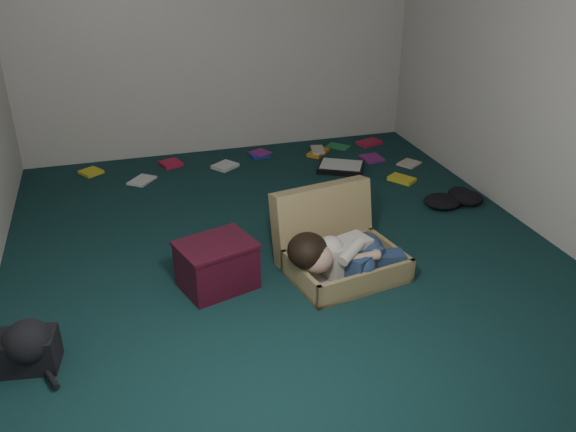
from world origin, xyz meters
TOP-DOWN VIEW (x-y plane):
  - floor at (0.00, 0.00)m, footprint 4.50×4.50m
  - wall_back at (0.00, 2.25)m, footprint 4.50×0.00m
  - wall_front at (0.00, -2.25)m, footprint 4.50×0.00m
  - wall_right at (2.00, 0.00)m, footprint 0.00×4.50m
  - suitcase at (0.29, -0.35)m, footprint 0.87×0.85m
  - person at (0.27, -0.54)m, footprint 0.83×0.41m
  - maroon_bin at (-0.56, -0.36)m, footprint 0.57×0.50m
  - backpack at (-1.70, -0.86)m, footprint 0.42×0.36m
  - clothing_pile at (1.63, 0.40)m, footprint 0.49×0.43m
  - paper_tray at (0.99, 1.34)m, footprint 0.54×0.49m
  - book_scatter at (0.51, 1.69)m, footprint 3.27×1.30m

SIDE VIEW (x-z plane):
  - floor at x=0.00m, z-range 0.00..0.00m
  - book_scatter at x=0.51m, z-range 0.00..0.02m
  - paper_tray at x=0.99m, z-range 0.00..0.06m
  - clothing_pile at x=1.63m, z-range 0.00..0.13m
  - backpack at x=-1.70m, z-range 0.00..0.23m
  - suitcase at x=0.29m, z-range -0.11..0.44m
  - maroon_bin at x=-0.56m, z-range 0.00..0.33m
  - person at x=0.27m, z-range 0.04..0.38m
  - wall_back at x=0.00m, z-range -0.95..3.55m
  - wall_front at x=0.00m, z-range -0.95..3.55m
  - wall_right at x=2.00m, z-range -0.95..3.55m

